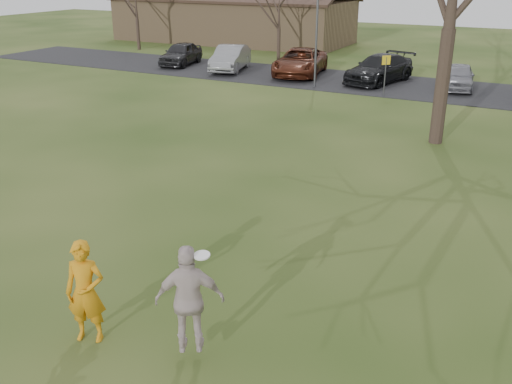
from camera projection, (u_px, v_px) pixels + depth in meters
ground at (154, 342)px, 10.31m from camera, size 120.00×120.00×0.00m
parking_strip at (435, 89)px, 30.88m from camera, size 62.00×6.50×0.04m
player_defender at (86, 292)px, 10.06m from camera, size 0.84×0.70×1.95m
car_0 at (181, 54)px, 38.02m from camera, size 2.53×4.55×1.46m
car_1 at (230, 58)px, 35.92m from camera, size 2.80×4.95×1.54m
car_2 at (300, 62)px, 34.51m from camera, size 3.66×6.02×1.56m
car_3 at (379, 69)px, 32.35m from camera, size 3.31×5.61×1.52m
car_4 at (459, 77)px, 30.64m from camera, size 2.09×4.09×1.33m
catching_play at (190, 300)px, 9.37m from camera, size 1.23×0.99×1.95m
building at (233, 18)px, 49.44m from camera, size 20.60×8.50×5.14m
lamp_post at (317, 12)px, 29.92m from camera, size 0.34×0.34×6.27m
sign_yellow at (386, 68)px, 28.73m from camera, size 0.35×0.35×2.08m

